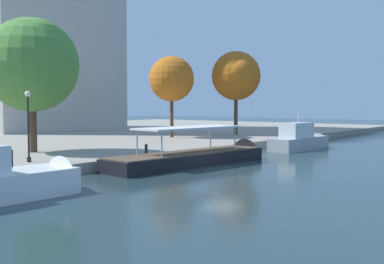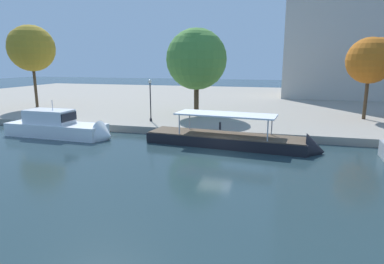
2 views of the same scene
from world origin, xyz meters
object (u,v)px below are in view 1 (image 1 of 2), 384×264
Objects in this scene: lamp_post at (28,120)px; tree_1 at (237,75)px; tree_2 at (32,62)px; tree_3 at (171,78)px; tour_boat_1 at (199,160)px; mooring_bollard_2 at (296,132)px; mooring_bollard_1 at (146,149)px; motor_yacht_2 at (302,142)px.

tree_1 reaches higher than lamp_post.
tree_2 reaches higher than tree_1.
tree_1 is 8.41m from tree_3.
tour_boat_1 reaches higher than mooring_bollard_2.
tree_3 is at bearing 52.39° from tour_boat_1.
tour_boat_1 is 3.33× the size of lamp_post.
tour_boat_1 is at bearing -133.19° from tree_3.
lamp_post is at bearing 175.82° from mooring_bollard_2.
tree_1 is 1.11× the size of tree_3.
mooring_bollard_1 is 18.88m from tree_3.
mooring_bollard_1 is 8.68m from lamp_post.
tree_1 is (-2.79, 6.39, 6.63)m from mooring_bollard_2.
tree_1 reaches higher than motor_yacht_2.
tree_1 is 0.98× the size of tree_2.
tour_boat_1 is 14.40m from tree_2.
tree_2 is at bearing 177.76° from tree_1.
mooring_bollard_1 is at bearing 169.43° from motor_yacht_2.
mooring_bollard_2 is 0.09× the size of tree_3.
tour_boat_1 is 11.97m from lamp_post.
tree_3 is (-7.52, 3.72, -0.54)m from tree_1.
motor_yacht_2 reaches higher than mooring_bollard_2.
tree_1 is (30.21, 3.98, 4.46)m from lamp_post.
tree_1 is (22.19, 6.46, 6.67)m from mooring_bollard_1.
tree_2 reaches higher than motor_yacht_2.
lamp_post is 30.80m from tree_1.
mooring_bollard_2 is (7.79, 4.26, 0.41)m from motor_yacht_2.
mooring_bollard_2 reaches higher than mooring_bollard_1.
tree_2 is at bearing 126.31° from tour_boat_1.
tour_boat_1 is 1.47× the size of tree_2.
tree_2 is (-29.33, 7.43, 6.31)m from mooring_bollard_2.
mooring_bollard_2 is 9.63m from tree_1.
tree_3 is at bearing 8.01° from tree_2.
tour_boat_1 is at bearing -29.71° from lamp_post.
lamp_post reaches higher than mooring_bollard_1.
mooring_bollard_2 is (24.98, 0.07, 0.04)m from mooring_bollard_1.
tree_3 is at bearing 135.58° from mooring_bollard_2.
mooring_bollard_1 is at bearing -17.18° from lamp_post.
tree_3 reaches higher than lamp_post.
mooring_bollard_1 is at bearing -179.84° from mooring_bollard_2.
mooring_bollard_2 is at bearing -14.21° from tree_2.
tour_boat_1 is 19.69m from tree_3.
tour_boat_1 is at bearing -59.28° from tree_2.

